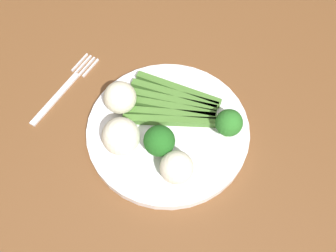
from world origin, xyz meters
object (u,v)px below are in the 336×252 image
object	(u,v)px
plate	(168,130)
broccoli_back_right	(229,123)
fork	(65,88)
asparagus_bundle	(172,104)
dining_table	(126,149)
broccoli_front_left	(159,141)
cauliflower_edge	(121,136)
cauliflower_left	(120,97)
cauliflower_mid	(177,167)

from	to	relation	value
plate	broccoli_back_right	bearing A→B (deg)	36.51
fork	asparagus_bundle	bearing A→B (deg)	-73.76
dining_table	broccoli_front_left	bearing A→B (deg)	-0.16
cauliflower_edge	cauliflower_left	bearing A→B (deg)	137.10
cauliflower_edge	fork	world-z (taller)	cauliflower_edge
cauliflower_edge	fork	distance (m)	0.16
plate	asparagus_bundle	world-z (taller)	asparagus_bundle
broccoli_front_left	cauliflower_mid	world-z (taller)	broccoli_front_left
plate	broccoli_back_right	distance (m)	0.10
asparagus_bundle	cauliflower_edge	bearing A→B (deg)	56.29
cauliflower_edge	cauliflower_left	distance (m)	0.07
dining_table	broccoli_back_right	size ratio (longest dim) A/B	26.09
broccoli_back_right	cauliflower_left	size ratio (longest dim) A/B	0.98
cauliflower_edge	fork	size ratio (longest dim) A/B	0.34
fork	broccoli_front_left	bearing A→B (deg)	-97.47
dining_table	asparagus_bundle	xyz separation A→B (m)	(0.05, 0.07, 0.11)
broccoli_front_left	fork	size ratio (longest dim) A/B	0.34
plate	cauliflower_edge	xyz separation A→B (m)	(-0.03, -0.07, 0.04)
asparagus_bundle	cauliflower_edge	world-z (taller)	cauliflower_edge
plate	cauliflower_edge	distance (m)	0.08
plate	fork	bearing A→B (deg)	-163.99
asparagus_bundle	fork	xyz separation A→B (m)	(-0.17, -0.09, -0.02)
cauliflower_left	fork	bearing A→B (deg)	-162.79
broccoli_back_right	cauliflower_edge	size ratio (longest dim) A/B	0.90
broccoli_back_right	fork	world-z (taller)	broccoli_back_right
cauliflower_edge	cauliflower_left	xyz separation A→B (m)	(-0.05, 0.05, -0.00)
plate	cauliflower_left	bearing A→B (deg)	-165.57
broccoli_front_left	cauliflower_edge	bearing A→B (deg)	-148.29
dining_table	fork	distance (m)	0.15
broccoli_back_right	cauliflower_left	xyz separation A→B (m)	(-0.15, -0.08, -0.00)
broccoli_front_left	cauliflower_mid	distance (m)	0.05
plate	broccoli_front_left	distance (m)	0.06
broccoli_front_left	broccoli_back_right	size ratio (longest dim) A/B	1.11
asparagus_bundle	cauliflower_left	world-z (taller)	cauliflower_left
broccoli_front_left	fork	bearing A→B (deg)	-175.84
cauliflower_left	dining_table	bearing A→B (deg)	-52.23
broccoli_front_left	fork	distance (m)	0.21
dining_table	plate	xyz separation A→B (m)	(0.07, 0.04, 0.10)
dining_table	cauliflower_left	bearing A→B (deg)	127.77
dining_table	cauliflower_mid	size ratio (longest dim) A/B	27.29
cauliflower_mid	fork	size ratio (longest dim) A/B	0.29
dining_table	cauliflower_left	xyz separation A→B (m)	(-0.01, 0.02, 0.13)
plate	cauliflower_edge	world-z (taller)	cauliflower_edge
plate	asparagus_bundle	bearing A→B (deg)	122.62
dining_table	cauliflower_edge	size ratio (longest dim) A/B	23.41
plate	cauliflower_left	distance (m)	0.09
dining_table	broccoli_back_right	distance (m)	0.22
broccoli_front_left	fork	xyz separation A→B (m)	(-0.21, -0.02, -0.05)
asparagus_bundle	cauliflower_mid	distance (m)	0.12
broccoli_back_right	broccoli_front_left	bearing A→B (deg)	-120.42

